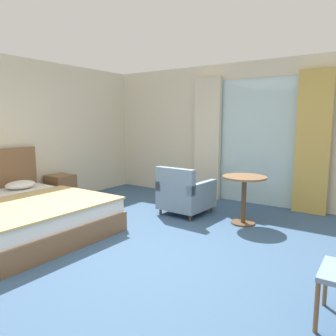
% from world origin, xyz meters
% --- Properties ---
extents(ground, '(6.79, 6.68, 0.10)m').
position_xyz_m(ground, '(0.00, 0.00, -0.05)').
color(ground, '#38567A').
extents(wall_back, '(6.39, 0.12, 2.65)m').
position_xyz_m(wall_back, '(0.00, 3.08, 1.32)').
color(wall_back, beige).
rests_on(wall_back, ground).
extents(wall_left, '(0.12, 6.28, 2.65)m').
position_xyz_m(wall_left, '(-3.13, 0.00, 1.32)').
color(wall_left, beige).
rests_on(wall_left, ground).
extents(balcony_glass_door, '(1.53, 0.02, 2.33)m').
position_xyz_m(balcony_glass_door, '(0.23, 3.00, 1.17)').
color(balcony_glass_door, silver).
rests_on(balcony_glass_door, ground).
extents(curtain_panel_left, '(0.55, 0.10, 2.39)m').
position_xyz_m(curtain_panel_left, '(-0.76, 2.90, 1.20)').
color(curtain_panel_left, beige).
rests_on(curtain_panel_left, ground).
extents(curtain_panel_right, '(0.54, 0.10, 2.39)m').
position_xyz_m(curtain_panel_right, '(1.21, 2.90, 1.20)').
color(curtain_panel_right, tan).
rests_on(curtain_panel_right, ground).
extents(bed, '(2.27, 1.87, 1.11)m').
position_xyz_m(bed, '(-1.94, -0.43, 0.26)').
color(bed, brown).
rests_on(bed, ground).
extents(nightstand, '(0.45, 0.43, 0.55)m').
position_xyz_m(nightstand, '(-2.79, 0.88, 0.28)').
color(nightstand, brown).
rests_on(nightstand, ground).
extents(armchair_by_window, '(0.76, 0.82, 0.81)m').
position_xyz_m(armchair_by_window, '(-0.51, 1.65, 0.33)').
color(armchair_by_window, gray).
rests_on(armchair_by_window, ground).
extents(round_cafe_table, '(0.66, 0.66, 0.74)m').
position_xyz_m(round_cafe_table, '(0.51, 1.70, 0.54)').
color(round_cafe_table, brown).
rests_on(round_cafe_table, ground).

